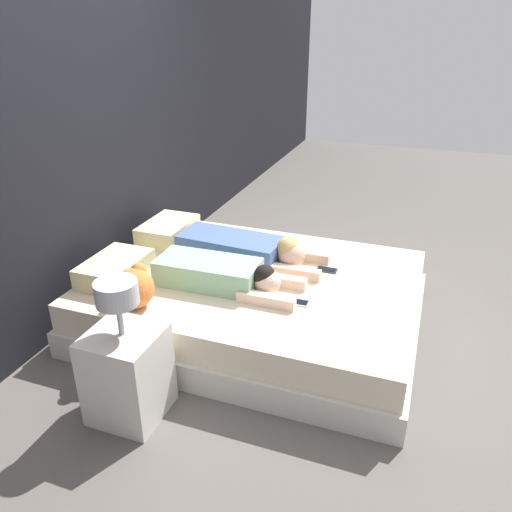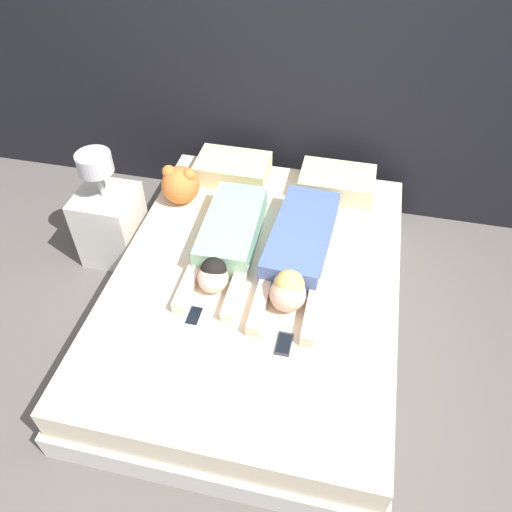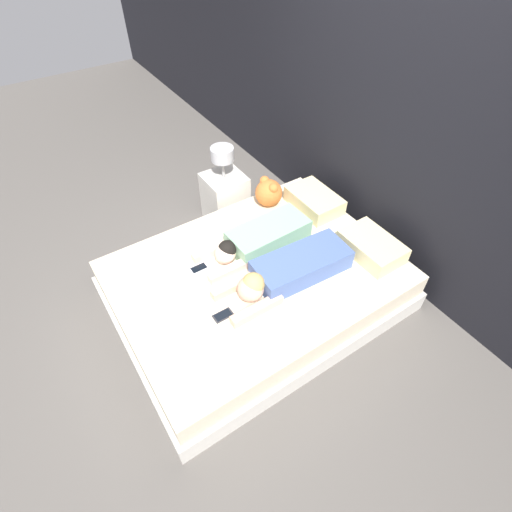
{
  "view_description": "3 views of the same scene",
  "coord_description": "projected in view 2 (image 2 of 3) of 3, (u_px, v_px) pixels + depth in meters",
  "views": [
    {
      "loc": [
        -2.85,
        -1.04,
        1.98
      ],
      "look_at": [
        0.0,
        0.0,
        0.53
      ],
      "focal_mm": 35.0,
      "sensor_mm": 36.0,
      "label": 1
    },
    {
      "loc": [
        0.43,
        -1.9,
        2.49
      ],
      "look_at": [
        0.0,
        0.0,
        0.53
      ],
      "focal_mm": 35.0,
      "sensor_mm": 36.0,
      "label": 2
    },
    {
      "loc": [
        1.77,
        -1.17,
        2.69
      ],
      "look_at": [
        0.0,
        0.0,
        0.53
      ],
      "focal_mm": 28.0,
      "sensor_mm": 36.0,
      "label": 3
    }
  ],
  "objects": [
    {
      "name": "plush_toy",
      "position": [
        180.0,
        184.0,
        3.25
      ],
      "size": [
        0.25,
        0.25,
        0.26
      ],
      "color": "orange",
      "rests_on": "bed"
    },
    {
      "name": "ground_plane",
      "position": [
        256.0,
        316.0,
        3.14
      ],
      "size": [
        12.0,
        12.0,
        0.0
      ],
      "primitive_type": "plane",
      "color": "#5B5651"
    },
    {
      "name": "cell_phone_left",
      "position": [
        194.0,
        316.0,
        2.65
      ],
      "size": [
        0.08,
        0.14,
        0.01
      ],
      "color": "silver",
      "rests_on": "bed"
    },
    {
      "name": "person_left",
      "position": [
        228.0,
        240.0,
        2.95
      ],
      "size": [
        0.34,
        0.98,
        0.2
      ],
      "color": "#8CBF99",
      "rests_on": "bed"
    },
    {
      "name": "pillow_head_left",
      "position": [
        233.0,
        169.0,
        3.48
      ],
      "size": [
        0.5,
        0.33,
        0.14
      ],
      "color": "beige",
      "rests_on": "bed"
    },
    {
      "name": "bed",
      "position": [
        256.0,
        296.0,
        3.0
      ],
      "size": [
        1.67,
        2.21,
        0.38
      ],
      "color": "beige",
      "rests_on": "ground_plane"
    },
    {
      "name": "wall_back",
      "position": [
        300.0,
        29.0,
        3.08
      ],
      "size": [
        12.0,
        0.06,
        2.6
      ],
      "color": "black",
      "rests_on": "ground_plane"
    },
    {
      "name": "person_right",
      "position": [
        298.0,
        252.0,
        2.87
      ],
      "size": [
        0.37,
        1.09,
        0.23
      ],
      "color": "#4C66A5",
      "rests_on": "bed"
    },
    {
      "name": "cell_phone_right",
      "position": [
        284.0,
        344.0,
        2.52
      ],
      "size": [
        0.08,
        0.14,
        0.01
      ],
      "color": "#2D2D33",
      "rests_on": "bed"
    },
    {
      "name": "nightstand",
      "position": [
        110.0,
        221.0,
        3.33
      ],
      "size": [
        0.37,
        0.37,
        0.82
      ],
      "color": "beige",
      "rests_on": "ground_plane"
    },
    {
      "name": "pillow_head_right",
      "position": [
        337.0,
        183.0,
        3.36
      ],
      "size": [
        0.5,
        0.33,
        0.14
      ],
      "color": "beige",
      "rests_on": "bed"
    }
  ]
}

